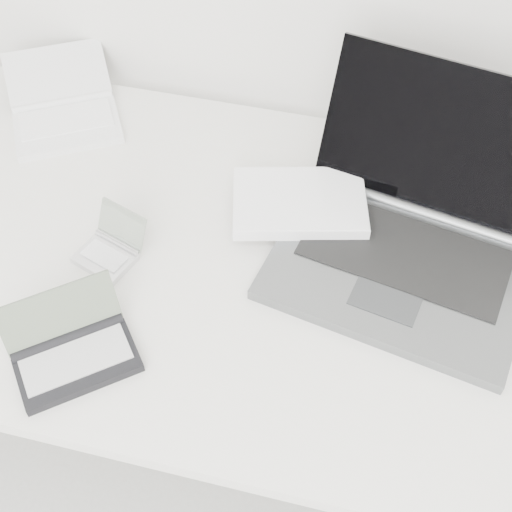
% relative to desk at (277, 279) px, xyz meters
% --- Properties ---
extents(desk, '(1.60, 0.80, 0.73)m').
position_rel_desk_xyz_m(desk, '(0.00, 0.00, 0.00)').
color(desk, white).
rests_on(desk, ground).
extents(laptop_large, '(0.59, 0.48, 0.28)m').
position_rel_desk_xyz_m(laptop_large, '(0.18, 0.09, 0.09)').
color(laptop_large, slate).
rests_on(laptop_large, desk).
extents(netbook_open_white, '(0.32, 0.34, 0.08)m').
position_rel_desk_xyz_m(netbook_open_white, '(-0.52, 0.27, 0.06)').
color(netbook_open_white, white).
rests_on(netbook_open_white, desk).
extents(pda_silver, '(0.13, 0.14, 0.08)m').
position_rel_desk_xyz_m(pda_silver, '(-0.29, -0.05, 0.06)').
color(pda_silver, silver).
rests_on(pda_silver, desk).
extents(palmtop_charcoal, '(0.24, 0.23, 0.10)m').
position_rel_desk_xyz_m(palmtop_charcoal, '(-0.27, -0.26, 0.07)').
color(palmtop_charcoal, black).
rests_on(palmtop_charcoal, desk).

